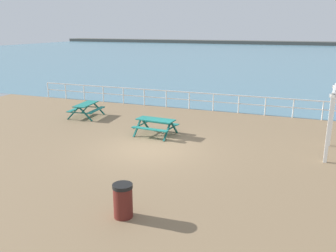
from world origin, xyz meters
name	(u,v)px	position (x,y,z in m)	size (l,w,h in m)	color
ground_plane	(151,151)	(0.00, 0.00, -0.10)	(30.00, 24.00, 0.20)	#846B4C
sea_band	(272,56)	(0.00, 52.75, 0.00)	(142.00, 90.00, 0.01)	teal
distant_shoreline	(287,45)	(0.00, 95.75, 0.00)	(142.00, 6.00, 1.80)	#4C4C47
seaward_railing	(201,98)	(0.00, 7.75, 0.73)	(23.07, 0.07, 1.08)	white
picnic_table_near_left	(86,107)	(-5.59, 3.69, 0.58)	(1.69, 1.93, 0.80)	#1E7A70
picnic_table_mid_centre	(156,123)	(-0.55, 1.89, 0.58)	(1.91, 1.66, 0.80)	#1E7A70
litter_bin	(123,200)	(1.58, -5.43, 0.48)	(0.55, 0.55, 0.95)	#591E19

